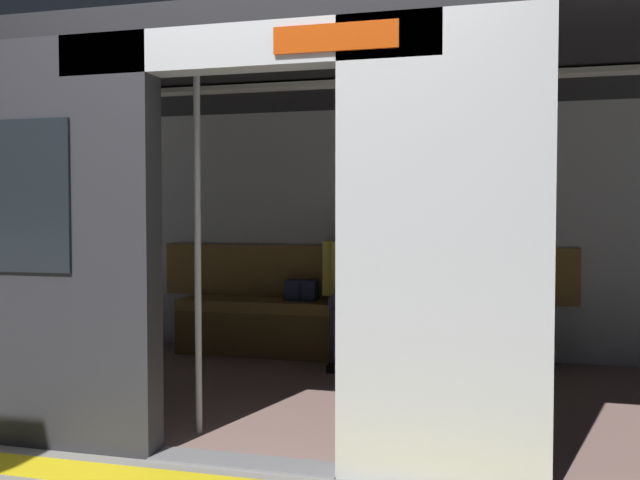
{
  "coord_description": "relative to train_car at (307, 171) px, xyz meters",
  "views": [
    {
      "loc": [
        -1.19,
        3.08,
        1.19
      ],
      "look_at": [
        -0.01,
        -1.35,
        1.01
      ],
      "focal_mm": 39.37,
      "sensor_mm": 36.0,
      "label": 1
    }
  ],
  "objects": [
    {
      "name": "ground_plane",
      "position": [
        -0.05,
        1.28,
        -1.46
      ],
      "size": [
        60.0,
        60.0,
        0.0
      ],
      "primitive_type": "plane",
      "color": "gray"
    },
    {
      "name": "handbag",
      "position": [
        0.39,
        -1.2,
        -0.91
      ],
      "size": [
        0.26,
        0.15,
        0.17
      ],
      "color": "#262D4C",
      "rests_on": "bench_seat"
    },
    {
      "name": "train_car",
      "position": [
        0.0,
        0.0,
        0.0
      ],
      "size": [
        6.4,
        2.92,
        2.17
      ],
      "color": "silver",
      "rests_on": "ground_plane"
    },
    {
      "name": "bench_seat",
      "position": [
        -0.05,
        -1.12,
        -1.11
      ],
      "size": [
        2.96,
        0.44,
        0.46
      ],
      "color": "olive",
      "rests_on": "ground_plane"
    },
    {
      "name": "grab_pole_door",
      "position": [
        0.35,
        0.92,
        -0.44
      ],
      "size": [
        0.04,
        0.04,
        2.03
      ],
      "primitive_type": "cylinder",
      "color": "silver",
      "rests_on": "ground_plane"
    },
    {
      "name": "person_seated",
      "position": [
        -0.09,
        -1.07,
        -0.78
      ],
      "size": [
        0.55,
        0.68,
        1.19
      ],
      "color": "#D8CC4C",
      "rests_on": "ground_plane"
    },
    {
      "name": "book",
      "position": [
        -0.53,
        -1.16,
        -0.99
      ],
      "size": [
        0.24,
        0.27,
        0.03
      ],
      "primitive_type": "cube",
      "rotation": [
        0.0,
        0.0,
        0.5
      ],
      "color": "#33723F",
      "rests_on": "bench_seat"
    }
  ]
}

